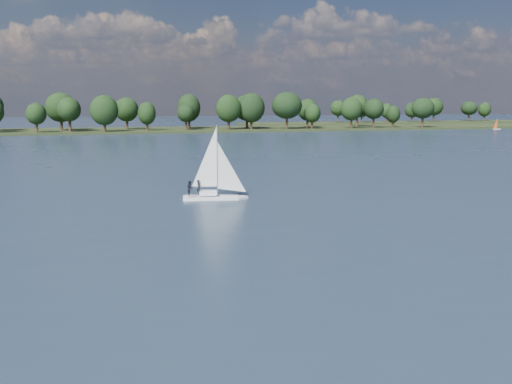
% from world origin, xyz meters
% --- Properties ---
extents(ground, '(700.00, 700.00, 0.00)m').
position_xyz_m(ground, '(0.00, 100.00, 0.00)').
color(ground, '#233342').
rests_on(ground, ground).
extents(far_shore, '(660.00, 40.00, 1.50)m').
position_xyz_m(far_shore, '(0.00, 212.00, 0.00)').
color(far_shore, black).
rests_on(far_shore, ground).
extents(far_shore_back, '(220.00, 30.00, 1.40)m').
position_xyz_m(far_shore_back, '(160.00, 260.00, 0.00)').
color(far_shore_back, black).
rests_on(far_shore_back, ground).
extents(sailboat, '(6.76, 2.85, 8.63)m').
position_xyz_m(sailboat, '(-6.30, 53.02, 2.41)').
color(sailboat, white).
rests_on(sailboat, ground).
extents(dinghy_orange, '(3.09, 1.84, 4.62)m').
position_xyz_m(dinghy_orange, '(138.03, 187.51, 1.09)').
color(dinghy_orange, white).
rests_on(dinghy_orange, ground).
extents(treeline, '(562.66, 73.81, 17.46)m').
position_xyz_m(treeline, '(-3.73, 208.31, 8.05)').
color(treeline, black).
rests_on(treeline, ground).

